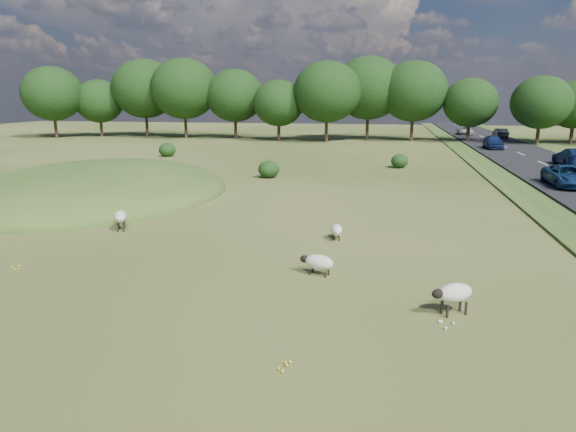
{
  "coord_description": "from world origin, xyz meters",
  "views": [
    {
      "loc": [
        6.14,
        -17.54,
        6.14
      ],
      "look_at": [
        2.0,
        4.0,
        1.0
      ],
      "focal_mm": 32.0,
      "sensor_mm": 36.0,
      "label": 1
    }
  ],
  "objects_px": {
    "sheep_4": "(454,293)",
    "car_4": "(500,133)",
    "car_6": "(493,142)",
    "sheep_1": "(120,217)",
    "sheep_3": "(336,230)",
    "car_3": "(573,157)",
    "car_2": "(568,176)",
    "car_5": "(465,130)",
    "sheep_0": "(318,262)",
    "car_0": "(469,123)"
  },
  "relations": [
    {
      "from": "car_5",
      "to": "car_6",
      "type": "distance_m",
      "value": 22.68
    },
    {
      "from": "car_3",
      "to": "sheep_3",
      "type": "bearing_deg",
      "value": 55.86
    },
    {
      "from": "car_0",
      "to": "car_2",
      "type": "bearing_deg",
      "value": 86.91
    },
    {
      "from": "car_0",
      "to": "car_5",
      "type": "bearing_deg",
      "value": 80.25
    },
    {
      "from": "sheep_0",
      "to": "car_5",
      "type": "height_order",
      "value": "car_5"
    },
    {
      "from": "sheep_1",
      "to": "sheep_4",
      "type": "xyz_separation_m",
      "value": [
        14.17,
        -7.03,
        0.02
      ]
    },
    {
      "from": "sheep_1",
      "to": "car_5",
      "type": "height_order",
      "value": "car_5"
    },
    {
      "from": "sheep_0",
      "to": "sheep_4",
      "type": "distance_m",
      "value": 5.0
    },
    {
      "from": "sheep_0",
      "to": "car_4",
      "type": "distance_m",
      "value": 63.59
    },
    {
      "from": "sheep_1",
      "to": "car_6",
      "type": "bearing_deg",
      "value": -55.73
    },
    {
      "from": "sheep_0",
      "to": "car_6",
      "type": "bearing_deg",
      "value": -90.19
    },
    {
      "from": "car_2",
      "to": "car_6",
      "type": "height_order",
      "value": "car_6"
    },
    {
      "from": "sheep_3",
      "to": "car_4",
      "type": "xyz_separation_m",
      "value": [
        17.77,
        56.3,
        0.54
      ]
    },
    {
      "from": "sheep_1",
      "to": "sheep_4",
      "type": "bearing_deg",
      "value": -141.76
    },
    {
      "from": "sheep_4",
      "to": "car_5",
      "type": "xyz_separation_m",
      "value": [
        9.9,
        70.8,
        0.23
      ]
    },
    {
      "from": "sheep_4",
      "to": "car_3",
      "type": "distance_m",
      "value": 36.21
    },
    {
      "from": "sheep_3",
      "to": "car_3",
      "type": "relative_size",
      "value": 0.22
    },
    {
      "from": "sheep_3",
      "to": "car_0",
      "type": "xyz_separation_m",
      "value": [
        17.77,
        85.6,
        0.51
      ]
    },
    {
      "from": "car_0",
      "to": "car_5",
      "type": "xyz_separation_m",
      "value": [
        -3.8,
        -22.12,
        -0.04
      ]
    },
    {
      "from": "sheep_4",
      "to": "car_5",
      "type": "bearing_deg",
      "value": -127.3
    },
    {
      "from": "sheep_3",
      "to": "car_4",
      "type": "bearing_deg",
      "value": 153.99
    },
    {
      "from": "sheep_4",
      "to": "car_2",
      "type": "relative_size",
      "value": 0.27
    },
    {
      "from": "car_0",
      "to": "car_6",
      "type": "distance_m",
      "value": 44.96
    },
    {
      "from": "sheep_1",
      "to": "car_6",
      "type": "height_order",
      "value": "car_6"
    },
    {
      "from": "sheep_3",
      "to": "car_5",
      "type": "xyz_separation_m",
      "value": [
        13.97,
        63.48,
        0.47
      ]
    },
    {
      "from": "car_3",
      "to": "sheep_1",
      "type": "bearing_deg",
      "value": 43.55
    },
    {
      "from": "car_4",
      "to": "car_2",
      "type": "bearing_deg",
      "value": 84.73
    },
    {
      "from": "car_2",
      "to": "car_5",
      "type": "relative_size",
      "value": 1.09
    },
    {
      "from": "car_4",
      "to": "car_6",
      "type": "relative_size",
      "value": 0.95
    },
    {
      "from": "sheep_4",
      "to": "car_4",
      "type": "xyz_separation_m",
      "value": [
        13.7,
        63.62,
        0.3
      ]
    },
    {
      "from": "car_0",
      "to": "car_6",
      "type": "bearing_deg",
      "value": 85.15
    },
    {
      "from": "sheep_0",
      "to": "car_5",
      "type": "distance_m",
      "value": 69.64
    },
    {
      "from": "sheep_1",
      "to": "car_6",
      "type": "distance_m",
      "value": 47.62
    },
    {
      "from": "sheep_4",
      "to": "car_3",
      "type": "height_order",
      "value": "car_3"
    },
    {
      "from": "car_3",
      "to": "car_6",
      "type": "bearing_deg",
      "value": -75.41
    },
    {
      "from": "sheep_4",
      "to": "car_6",
      "type": "bearing_deg",
      "value": -130.96
    },
    {
      "from": "sheep_3",
      "to": "sheep_4",
      "type": "xyz_separation_m",
      "value": [
        4.07,
        -7.32,
        0.24
      ]
    },
    {
      "from": "sheep_0",
      "to": "sheep_3",
      "type": "height_order",
      "value": "sheep_0"
    },
    {
      "from": "car_4",
      "to": "car_5",
      "type": "height_order",
      "value": "car_4"
    },
    {
      "from": "sheep_1",
      "to": "car_2",
      "type": "relative_size",
      "value": 0.26
    },
    {
      "from": "sheep_4",
      "to": "car_0",
      "type": "distance_m",
      "value": 93.92
    },
    {
      "from": "sheep_1",
      "to": "car_0",
      "type": "xyz_separation_m",
      "value": [
        27.86,
        85.89,
        0.29
      ]
    },
    {
      "from": "car_4",
      "to": "car_5",
      "type": "distance_m",
      "value": 8.12
    },
    {
      "from": "sheep_0",
      "to": "car_6",
      "type": "height_order",
      "value": "car_6"
    },
    {
      "from": "car_6",
      "to": "car_3",
      "type": "bearing_deg",
      "value": -75.41
    },
    {
      "from": "car_6",
      "to": "sheep_1",
      "type": "bearing_deg",
      "value": -120.36
    },
    {
      "from": "car_0",
      "to": "car_2",
      "type": "relative_size",
      "value": 0.94
    },
    {
      "from": "car_3",
      "to": "car_6",
      "type": "xyz_separation_m",
      "value": [
        -3.8,
        14.6,
        -0.0
      ]
    },
    {
      "from": "car_2",
      "to": "car_3",
      "type": "height_order",
      "value": "car_3"
    },
    {
      "from": "car_2",
      "to": "sheep_4",
      "type": "bearing_deg",
      "value": -113.81
    }
  ]
}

